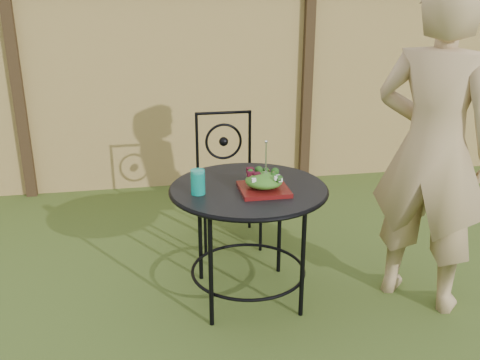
{
  "coord_description": "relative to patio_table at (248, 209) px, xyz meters",
  "views": [
    {
      "loc": [
        -0.25,
        -2.73,
        1.8
      ],
      "look_at": [
        0.28,
        0.15,
        0.75
      ],
      "focal_mm": 40.0,
      "sensor_mm": 36.0,
      "label": 1
    }
  ],
  "objects": [
    {
      "name": "ground",
      "position": [
        -0.33,
        -0.1,
        -0.59
      ],
      "size": [
        60.0,
        60.0,
        0.0
      ],
      "primitive_type": "plane",
      "color": "#294014",
      "rests_on": "ground"
    },
    {
      "name": "fence",
      "position": [
        -0.33,
        2.09,
        0.36
      ],
      "size": [
        8.0,
        0.12,
        1.9
      ],
      "color": "tan",
      "rests_on": "ground"
    },
    {
      "name": "patio_table",
      "position": [
        0.0,
        0.0,
        0.0
      ],
      "size": [
        0.92,
        0.92,
        0.72
      ],
      "color": "black",
      "rests_on": "ground"
    },
    {
      "name": "patio_chair",
      "position": [
        0.01,
        0.84,
        -0.08
      ],
      "size": [
        0.46,
        0.46,
        0.95
      ],
      "color": "black",
      "rests_on": "ground"
    },
    {
      "name": "diner",
      "position": [
        1.02,
        -0.19,
        0.36
      ],
      "size": [
        0.8,
        0.81,
        1.89
      ],
      "primitive_type": "imported",
      "rotation": [
        0.0,
        0.0,
        2.34
      ],
      "color": "tan",
      "rests_on": "ground"
    },
    {
      "name": "salad_plate",
      "position": [
        0.07,
        -0.09,
        0.15
      ],
      "size": [
        0.27,
        0.27,
        0.02
      ],
      "primitive_type": "cube",
      "color": "#4B0E0A",
      "rests_on": "patio_table"
    },
    {
      "name": "salad",
      "position": [
        0.07,
        -0.09,
        0.2
      ],
      "size": [
        0.21,
        0.21,
        0.08
      ],
      "primitive_type": "ellipsoid",
      "color": "#235614",
      "rests_on": "salad_plate"
    },
    {
      "name": "fork",
      "position": [
        0.08,
        -0.09,
        0.33
      ],
      "size": [
        0.01,
        0.01,
        0.18
      ],
      "primitive_type": "cylinder",
      "color": "silver",
      "rests_on": "salad"
    },
    {
      "name": "drinking_glass",
      "position": [
        -0.3,
        -0.06,
        0.21
      ],
      "size": [
        0.08,
        0.08,
        0.14
      ],
      "primitive_type": "cylinder",
      "color": "#0D9987",
      "rests_on": "patio_table"
    }
  ]
}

